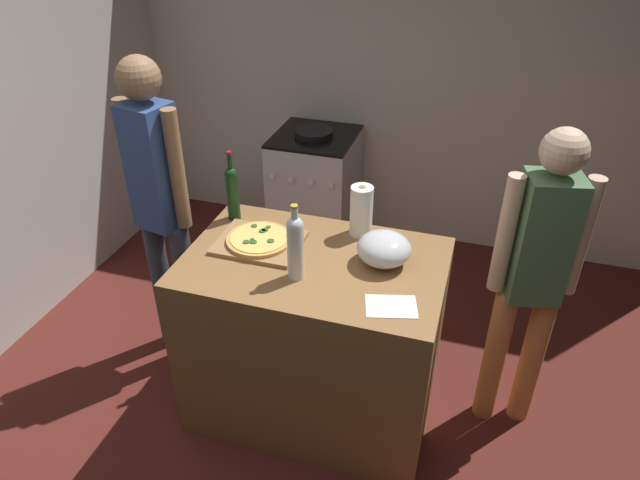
% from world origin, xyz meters
% --- Properties ---
extents(ground_plane, '(4.43, 3.16, 0.02)m').
position_xyz_m(ground_plane, '(0.00, 1.28, -0.01)').
color(ground_plane, '#511E19').
extents(kitchen_wall_rear, '(4.43, 0.10, 2.60)m').
position_xyz_m(kitchen_wall_rear, '(0.00, 2.61, 1.30)').
color(kitchen_wall_rear, beige).
rests_on(kitchen_wall_rear, ground_plane).
extents(kitchen_wall_left, '(0.10, 3.16, 2.60)m').
position_xyz_m(kitchen_wall_left, '(-1.97, 1.28, 1.30)').
color(kitchen_wall_left, beige).
rests_on(kitchen_wall_left, ground_plane).
extents(counter, '(1.21, 0.78, 0.94)m').
position_xyz_m(counter, '(-0.00, 0.67, 0.47)').
color(counter, olive).
rests_on(counter, ground_plane).
extents(cutting_board, '(0.40, 0.32, 0.02)m').
position_xyz_m(cutting_board, '(-0.29, 0.72, 0.95)').
color(cutting_board, '#9E7247').
rests_on(cutting_board, counter).
extents(pizza, '(0.31, 0.31, 0.03)m').
position_xyz_m(pizza, '(-0.29, 0.72, 0.97)').
color(pizza, tan).
rests_on(pizza, cutting_board).
extents(mixing_bowl, '(0.25, 0.25, 0.15)m').
position_xyz_m(mixing_bowl, '(0.31, 0.75, 1.02)').
color(mixing_bowl, '#B2B2B7').
rests_on(mixing_bowl, counter).
extents(paper_towel_roll, '(0.11, 0.11, 0.26)m').
position_xyz_m(paper_towel_roll, '(0.15, 0.97, 1.07)').
color(paper_towel_roll, white).
rests_on(paper_towel_roll, counter).
extents(wine_bottle_dark, '(0.06, 0.06, 0.37)m').
position_xyz_m(wine_bottle_dark, '(-0.51, 0.92, 1.10)').
color(wine_bottle_dark, '#143819').
rests_on(wine_bottle_dark, counter).
extents(wine_bottle_clear, '(0.07, 0.07, 0.36)m').
position_xyz_m(wine_bottle_clear, '(-0.04, 0.53, 1.11)').
color(wine_bottle_clear, silver).
rests_on(wine_bottle_clear, counter).
extents(recipe_sheet, '(0.24, 0.20, 0.00)m').
position_xyz_m(recipe_sheet, '(0.41, 0.45, 0.94)').
color(recipe_sheet, white).
rests_on(recipe_sheet, counter).
extents(stove, '(0.57, 0.61, 0.94)m').
position_xyz_m(stove, '(-0.49, 2.21, 0.45)').
color(stove, '#B7B7BC').
rests_on(stove, ground_plane).
extents(person_in_stripes, '(0.38, 0.24, 1.75)m').
position_xyz_m(person_in_stripes, '(-0.90, 0.86, 1.02)').
color(person_in_stripes, '#383D4C').
rests_on(person_in_stripes, ground_plane).
extents(person_in_red, '(0.39, 0.25, 1.61)m').
position_xyz_m(person_in_red, '(0.97, 0.90, 0.93)').
color(person_in_red, '#D88C4C').
rests_on(person_in_red, ground_plane).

